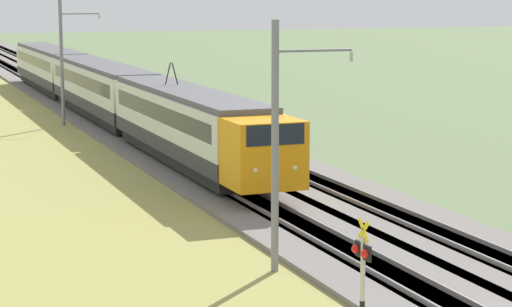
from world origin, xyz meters
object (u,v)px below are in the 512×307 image
catenary_mast_mid (63,61)px  passenger_train (100,87)px  crossing_signal_near (362,276)px  catenary_mast_near (277,145)px

catenary_mast_mid → passenger_train: bearing=-54.6°
crossing_signal_near → catenary_mast_near: (7.26, -0.89, 1.86)m
crossing_signal_near → catenary_mast_near: 7.55m
passenger_train → crossing_signal_near: passenger_train is taller
catenary_mast_near → passenger_train: bearing=-4.1°
passenger_train → crossing_signal_near: size_ratio=18.26×
catenary_mast_near → catenary_mast_mid: bearing=0.0°
crossing_signal_near → catenary_mast_mid: catenary_mast_mid is taller
passenger_train → catenary_mast_mid: catenary_mast_mid is taller
passenger_train → catenary_mast_mid: 3.77m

